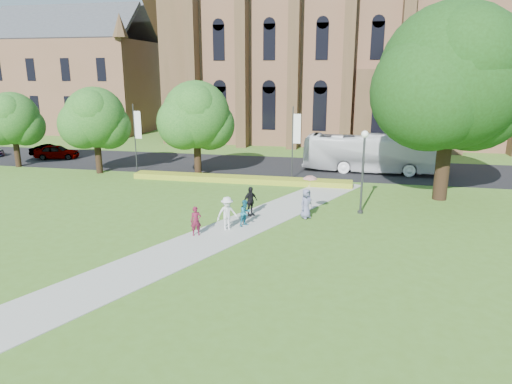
% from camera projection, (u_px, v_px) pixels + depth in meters
% --- Properties ---
extents(ground, '(160.00, 160.00, 0.00)m').
position_uv_depth(ground, '(218.00, 240.00, 24.27)').
color(ground, '#486E21').
rests_on(ground, ground).
extents(road, '(160.00, 10.00, 0.02)m').
position_uv_depth(road, '(277.00, 166.00, 43.21)').
color(road, black).
rests_on(road, ground).
extents(footpath, '(15.58, 28.54, 0.04)m').
position_uv_depth(footpath, '(223.00, 234.00, 25.21)').
color(footpath, '#B2B2A8').
rests_on(footpath, ground).
extents(flower_hedge, '(18.00, 1.40, 0.45)m').
position_uv_depth(flower_hedge, '(240.00, 179.00, 37.11)').
color(flower_hedge, gold).
rests_on(flower_hedge, ground).
extents(cathedral, '(52.60, 18.25, 28.00)m').
position_uv_depth(cathedral, '(383.00, 36.00, 56.62)').
color(cathedral, brown).
rests_on(cathedral, ground).
extents(building_west, '(22.00, 14.00, 18.30)m').
position_uv_depth(building_west, '(78.00, 68.00, 68.37)').
color(building_west, brown).
rests_on(building_west, ground).
extents(streetlamp, '(0.44, 0.44, 5.24)m').
position_uv_depth(streetlamp, '(363.00, 162.00, 28.11)').
color(streetlamp, '#38383D').
rests_on(streetlamp, ground).
extents(large_tree, '(9.60, 9.60, 13.20)m').
position_uv_depth(large_tree, '(452.00, 77.00, 30.00)').
color(large_tree, '#332114').
rests_on(large_tree, ground).
extents(street_tree_0, '(5.20, 5.20, 7.50)m').
position_uv_depth(street_tree_0, '(95.00, 118.00, 39.23)').
color(street_tree_0, '#332114').
rests_on(street_tree_0, ground).
extents(street_tree_1, '(5.60, 5.60, 8.05)m').
position_uv_depth(street_tree_1, '(196.00, 115.00, 37.85)').
color(street_tree_1, '#332114').
rests_on(street_tree_1, ground).
extents(street_tree_2, '(4.80, 4.80, 6.95)m').
position_uv_depth(street_tree_2, '(12.00, 119.00, 42.04)').
color(street_tree_2, '#332114').
rests_on(street_tree_2, ground).
extents(banner_pole_0, '(0.70, 0.10, 6.00)m').
position_uv_depth(banner_pole_0, '(294.00, 139.00, 37.39)').
color(banner_pole_0, '#38383D').
rests_on(banner_pole_0, ground).
extents(banner_pole_1, '(0.70, 0.10, 6.00)m').
position_uv_depth(banner_pole_1, '(136.00, 134.00, 40.14)').
color(banner_pole_1, '#38383D').
rests_on(banner_pole_1, ground).
extents(tour_coach, '(12.14, 3.26, 3.36)m').
position_uv_depth(tour_coach, '(372.00, 153.00, 40.39)').
color(tour_coach, white).
rests_on(tour_coach, road).
extents(car_0, '(4.58, 2.75, 1.46)m').
position_uv_depth(car_0, '(57.00, 152.00, 46.83)').
color(car_0, gray).
rests_on(car_0, road).
extents(car_1, '(3.91, 1.79, 1.24)m').
position_uv_depth(car_1, '(49.00, 151.00, 48.10)').
color(car_1, gray).
rests_on(car_1, road).
extents(pedestrian_0, '(0.70, 0.61, 1.62)m').
position_uv_depth(pedestrian_0, '(196.00, 221.00, 24.72)').
color(pedestrian_0, maroon).
rests_on(pedestrian_0, footpath).
extents(pedestrian_1, '(0.90, 0.95, 1.55)m').
position_uv_depth(pedestrian_1, '(245.00, 213.00, 26.26)').
color(pedestrian_1, '#1A6B84').
rests_on(pedestrian_1, footpath).
extents(pedestrian_2, '(1.42, 1.31, 1.92)m').
position_uv_depth(pedestrian_2, '(227.00, 213.00, 25.54)').
color(pedestrian_2, silver).
rests_on(pedestrian_2, footpath).
extents(pedestrian_3, '(1.01, 1.13, 1.84)m').
position_uv_depth(pedestrian_3, '(250.00, 201.00, 28.09)').
color(pedestrian_3, black).
rests_on(pedestrian_3, footpath).
extents(pedestrian_4, '(1.01, 1.05, 1.81)m').
position_uv_depth(pedestrian_4, '(306.00, 204.00, 27.65)').
color(pedestrian_4, slate).
rests_on(pedestrian_4, footpath).
extents(parasol, '(1.04, 1.04, 0.74)m').
position_uv_depth(parasol, '(310.00, 183.00, 27.39)').
color(parasol, '#E6A2C0').
rests_on(parasol, pedestrian_4).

